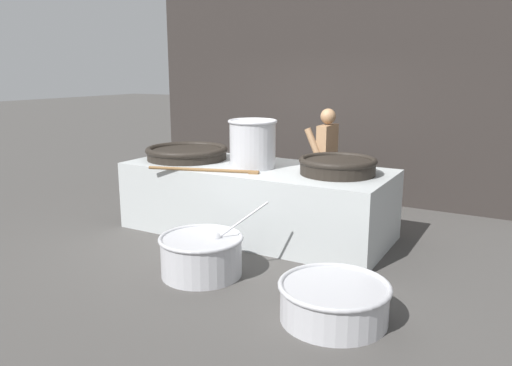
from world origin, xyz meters
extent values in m
plane|color=#474442|center=(0.00, 0.00, 0.00)|extent=(60.00, 60.00, 0.00)
cube|color=#2D2826|center=(0.00, 2.42, 2.07)|extent=(6.57, 0.24, 4.14)
cube|color=#B2B7B7|center=(0.00, 0.00, 0.46)|extent=(3.54, 1.46, 0.92)
cylinder|color=black|center=(-1.13, -0.01, 0.98)|extent=(1.12, 1.12, 0.13)
torus|color=black|center=(-1.13, -0.01, 1.05)|extent=(1.17, 1.17, 0.09)
cylinder|color=black|center=(1.12, 0.04, 1.00)|extent=(0.91, 0.91, 0.17)
torus|color=black|center=(1.12, 0.04, 1.08)|extent=(0.95, 0.95, 0.07)
cylinder|color=#B7B7BC|center=(0.00, -0.09, 1.22)|extent=(0.60, 0.60, 0.60)
torus|color=#B7B7BC|center=(0.00, -0.09, 1.52)|extent=(0.64, 0.64, 0.04)
cylinder|color=brown|center=(-0.42, -0.63, 0.94)|extent=(1.39, 0.47, 0.04)
cube|color=brown|center=(0.22, -0.43, 0.93)|extent=(0.14, 0.13, 0.02)
cylinder|color=#9E7551|center=(0.53, 1.11, 0.40)|extent=(0.12, 0.12, 0.79)
cylinder|color=#9E7551|center=(0.53, 1.28, 0.40)|extent=(0.12, 0.12, 0.79)
cube|color=#722D4C|center=(0.53, 1.19, 0.56)|extent=(0.19, 0.24, 0.52)
cube|color=#9E7551|center=(0.53, 1.19, 1.09)|extent=(0.16, 0.49, 0.59)
cylinder|color=#9E7551|center=(0.43, 0.95, 1.09)|extent=(0.32, 0.10, 0.54)
cylinder|color=#9E7551|center=(0.43, 1.44, 1.09)|extent=(0.32, 0.10, 0.54)
sphere|color=#9E7551|center=(0.53, 1.19, 1.51)|extent=(0.22, 0.22, 0.22)
cylinder|color=#B7B7BC|center=(0.20, -1.55, 0.21)|extent=(0.87, 0.87, 0.41)
torus|color=#B7B7BC|center=(0.20, -1.55, 0.41)|extent=(0.91, 0.91, 0.04)
cylinder|color=orange|center=(0.20, -1.55, 0.30)|extent=(0.76, 0.76, 0.10)
cylinder|color=orange|center=(0.33, -1.78, 0.37)|extent=(0.04, 0.05, 0.04)
cylinder|color=orange|center=(0.11, -1.55, 0.37)|extent=(0.04, 0.04, 0.03)
cylinder|color=orange|center=(0.31, -1.59, 0.37)|extent=(0.06, 0.07, 0.04)
cylinder|color=orange|center=(0.23, -1.55, 0.37)|extent=(0.05, 0.05, 0.04)
cylinder|color=orange|center=(0.09, -1.60, 0.37)|extent=(0.06, 0.06, 0.04)
cylinder|color=orange|center=(0.34, -1.43, 0.37)|extent=(0.07, 0.05, 0.03)
cylinder|color=orange|center=(0.24, -1.57, 0.37)|extent=(0.06, 0.05, 0.03)
cylinder|color=orange|center=(0.16, -1.49, 0.37)|extent=(0.07, 0.07, 0.04)
cylinder|color=orange|center=(0.20, -1.50, 0.37)|extent=(0.07, 0.05, 0.04)
cylinder|color=orange|center=(0.38, -1.59, 0.36)|extent=(0.05, 0.05, 0.03)
cylinder|color=orange|center=(0.20, -1.62, 0.37)|extent=(0.05, 0.04, 0.04)
cylinder|color=orange|center=(0.20, -1.56, 0.37)|extent=(0.04, 0.06, 0.03)
sphere|color=#B7B7BC|center=(0.32, -1.46, 0.39)|extent=(0.16, 0.16, 0.16)
cylinder|color=#B7B7BC|center=(0.55, -1.29, 0.59)|extent=(0.48, 0.36, 0.42)
cylinder|color=#B7B7BC|center=(1.80, -1.80, 0.16)|extent=(0.95, 0.95, 0.32)
torus|color=#B7B7BC|center=(1.80, -1.80, 0.32)|extent=(1.00, 1.00, 0.05)
cylinder|color=tan|center=(1.80, -1.80, 0.23)|extent=(0.84, 0.84, 0.08)
camera|label=1|loc=(3.19, -5.66, 2.16)|focal=35.00mm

